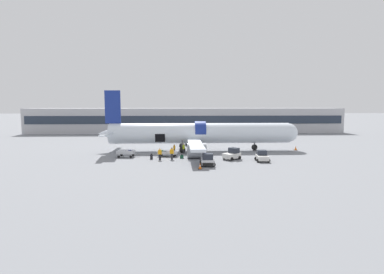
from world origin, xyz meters
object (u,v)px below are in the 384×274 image
Objects in this scene: baggage_tug_rear at (232,155)px; ground_crew_driver at (172,153)px; ground_crew_loader_a at (174,149)px; suitcase_on_tarmac_upright at (151,157)px; baggage_tug_mid at (207,160)px; baggage_cart_loading at (168,154)px; airplane at (198,134)px; baggage_cart_queued at (126,153)px; suitcase_on_tarmac_spare at (182,157)px; ground_crew_supervisor at (160,154)px; baggage_tug_lead at (262,157)px; ground_crew_loader_b at (184,148)px.

ground_crew_driver is at bearing 177.28° from baggage_tug_rear.
ground_crew_loader_a reaches higher than suitcase_on_tarmac_upright.
baggage_tug_rear reaches higher than baggage_tug_mid.
baggage_cart_loading is (-9.93, 3.07, -0.28)m from baggage_tug_rear.
ground_crew_driver is 3.17m from suitcase_on_tarmac_upright.
airplane is 10.36m from baggage_tug_rear.
airplane is 13.57m from baggage_tug_mid.
baggage_tug_mid is 0.88× the size of baggage_cart_queued.
suitcase_on_tarmac_spare is at bearing 5.51° from suitcase_on_tarmac_upright.
baggage_tug_rear is at bearing -62.24° from airplane.
ground_crew_supervisor is at bearing -24.69° from suitcase_on_tarmac_upright.
baggage_tug_lead is 0.81× the size of baggage_tug_mid.
ground_crew_driver is at bearing 11.64° from ground_crew_supervisor.
baggage_cart_loading reaches higher than suitcase_on_tarmac_upright.
baggage_cart_queued is (-11.72, -6.15, -2.48)m from airplane.
suitcase_on_tarmac_spare is (4.63, 0.45, -0.11)m from suitcase_on_tarmac_upright.
airplane reaches higher than baggage_cart_queued.
ground_crew_loader_a is at bearing -175.65° from ground_crew_loader_b.
airplane is 9.83m from ground_crew_driver.
ground_crew_driver reaches higher than ground_crew_loader_a.
baggage_tug_rear reaches higher than suitcase_on_tarmac_upright.
baggage_tug_mid is at bearing -44.52° from ground_crew_driver.
baggage_cart_loading is 2.63× the size of ground_crew_loader_a.
airplane reaches higher than ground_crew_supervisor.
baggage_tug_lead reaches higher than baggage_cart_loading.
suitcase_on_tarmac_spare is at bearing 166.43° from baggage_tug_lead.
baggage_tug_lead is at bearing -9.23° from ground_crew_driver.
baggage_cart_queued reaches higher than suitcase_on_tarmac_upright.
ground_crew_loader_a is 0.86× the size of ground_crew_driver.
baggage_cart_loading is at bearing 139.23° from suitcase_on_tarmac_spare.
ground_crew_loader_b is 2.61× the size of suitcase_on_tarmac_spare.
ground_crew_loader_a is at bearing -143.59° from airplane.
airplane is at bearing 92.01° from baggage_tug_mid.
baggage_cart_queued reaches higher than baggage_cart_loading.
ground_crew_loader_a is (-8.87, 5.86, 0.09)m from baggage_tug_rear.
airplane reaches higher than baggage_tug_mid.
airplane is 41.82× the size of suitcase_on_tarmac_upright.
baggage_tug_mid is 2.02× the size of ground_crew_loader_a.
baggage_tug_mid is 0.77× the size of baggage_cart_loading.
baggage_tug_rear reaches higher than ground_crew_loader_a.
airplane is 4.49m from ground_crew_loader_b.
airplane reaches higher than baggage_cart_loading.
ground_crew_loader_b is 0.91× the size of ground_crew_supervisor.
ground_crew_driver reaches higher than suitcase_on_tarmac_spare.
baggage_tug_rear is 0.73× the size of baggage_cart_loading.
ground_crew_supervisor is (-15.06, 1.78, 0.28)m from baggage_tug_lead.
ground_crew_driver reaches higher than baggage_cart_queued.
baggage_cart_loading is 3.96m from ground_crew_loader_b.
baggage_tug_mid is at bearing -52.79° from baggage_cart_loading.
ground_crew_driver is (0.75, -2.63, 0.50)m from baggage_cart_loading.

